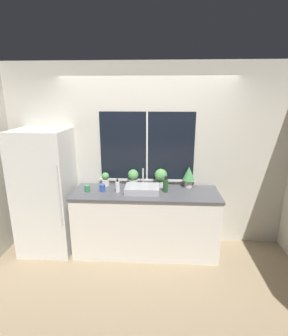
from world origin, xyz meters
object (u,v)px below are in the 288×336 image
object	(u,v)px
potted_plant_far_right	(189,175)
potted_plant_far_left	(105,179)
mug_green	(87,189)
sink	(142,189)
potted_plant_center_right	(161,176)
potted_plant_center_left	(133,177)
bottle_tall	(166,185)
soap_bottle	(118,186)
mug_blue	(102,188)
refrigerator	(46,192)

from	to	relation	value
potted_plant_far_right	potted_plant_far_left	bearing A→B (deg)	180.00
mug_green	potted_plant_far_left	bearing A→B (deg)	52.62
sink	potted_plant_center_right	size ratio (longest dim) A/B	1.75
sink	potted_plant_far_right	distance (m)	0.72
potted_plant_center_left	bottle_tall	world-z (taller)	potted_plant_center_left
sink	soap_bottle	size ratio (longest dim) A/B	2.49
potted_plant_far_right	soap_bottle	distance (m)	1.05
potted_plant_center_right	mug_blue	distance (m)	0.86
potted_plant_center_right	sink	bearing A→B (deg)	-136.88
refrigerator	potted_plant_center_right	xyz separation A→B (m)	(1.66, 0.22, 0.19)
potted_plant_far_left	potted_plant_center_right	size ratio (longest dim) A/B	0.75
mug_blue	potted_plant_center_left	bearing A→B (deg)	30.39
potted_plant_center_right	soap_bottle	world-z (taller)	potted_plant_center_right
potted_plant_center_left	mug_green	bearing A→B (deg)	-156.55
refrigerator	mug_blue	distance (m)	0.84
soap_bottle	potted_plant_far_right	bearing A→B (deg)	14.13
potted_plant_center_left	potted_plant_far_right	world-z (taller)	potted_plant_far_right
refrigerator	mug_blue	world-z (taller)	refrigerator
potted_plant_far_right	mug_green	bearing A→B (deg)	-169.35
potted_plant_far_left	potted_plant_center_left	distance (m)	0.42
potted_plant_center_left	mug_blue	distance (m)	0.49
sink	soap_bottle	xyz separation A→B (m)	(-0.34, -0.01, 0.03)
sink	potted_plant_center_left	size ratio (longest dim) A/B	1.86
mug_blue	potted_plant_far_left	bearing A→B (deg)	90.58
potted_plant_far_left	mug_green	distance (m)	0.34
sink	soap_bottle	distance (m)	0.35
refrigerator	potted_plant_far_left	distance (m)	0.87
bottle_tall	refrigerator	bearing A→B (deg)	179.94
mug_blue	soap_bottle	bearing A→B (deg)	-3.01
potted_plant_center_right	mug_blue	world-z (taller)	potted_plant_center_right
soap_bottle	mug_green	xyz separation A→B (m)	(-0.43, -0.02, -0.03)
potted_plant_center_right	potted_plant_far_right	world-z (taller)	potted_plant_far_right
bottle_tall	mug_blue	xyz separation A→B (m)	(-0.89, -0.03, -0.05)
potted_plant_far_left	soap_bottle	xyz separation A→B (m)	(0.22, -0.25, -0.02)
potted_plant_far_left	mug_green	world-z (taller)	potted_plant_far_left
potted_plant_far_left	mug_green	xyz separation A→B (m)	(-0.21, -0.27, -0.05)
soap_bottle	mug_green	world-z (taller)	soap_bottle
mug_green	potted_plant_center_left	bearing A→B (deg)	23.45
soap_bottle	potted_plant_far_left	bearing A→B (deg)	130.94
sink	bottle_tall	xyz separation A→B (m)	(0.33, 0.03, 0.05)
bottle_tall	potted_plant_far_right	bearing A→B (deg)	32.60
potted_plant_far_left	potted_plant_center_right	world-z (taller)	potted_plant_center_right
refrigerator	mug_blue	bearing A→B (deg)	-1.84
potted_plant_center_left	bottle_tall	xyz separation A→B (m)	(0.47, -0.22, -0.04)
sink	potted_plant_center_left	distance (m)	0.30
sink	mug_green	distance (m)	0.77
sink	potted_plant_center_left	world-z (taller)	sink
potted_plant_center_left	soap_bottle	size ratio (longest dim) A/B	1.34
bottle_tall	mug_blue	distance (m)	0.89
potted_plant_center_right	potted_plant_center_left	bearing A→B (deg)	180.00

